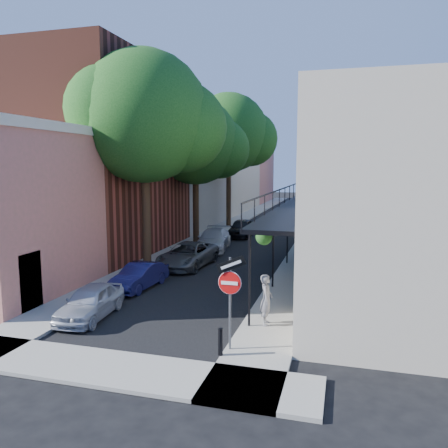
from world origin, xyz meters
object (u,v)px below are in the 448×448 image
Objects in this scene: oak_mid at (202,143)px; pedestrian at (266,300)px; oak_near at (154,120)px; parked_car_b at (139,276)px; parked_car_d at (214,240)px; bollard at (220,342)px; parked_car_c at (188,255)px; oak_far at (234,135)px; sign_post at (230,287)px; parked_car_a at (90,302)px; parked_car_e at (241,228)px.

oak_mid is 5.83× the size of pedestrian.
oak_near reaches higher than parked_car_b.
parked_car_d is (1.41, 5.91, -7.19)m from oak_near.
bollard is 11.71m from parked_car_c.
parked_car_c is at bearing -84.89° from oak_far.
oak_mid is 6.85m from parked_car_d.
oak_mid is (-6.58, 17.26, 5.02)m from sign_post.
oak_near is 7.42m from parked_car_c.
parked_car_c is (0.61, 8.59, 0.06)m from parked_car_a.
oak_mid reaches higher than parked_car_b.
parked_car_c is at bearing 30.93° from oak_near.
oak_near is at bearing 123.12° from bollard.
sign_post is at bearing -76.09° from oak_far.
pedestrian is at bearing -44.06° from oak_near.
parked_car_b is 0.86× the size of parked_car_e.
parked_car_a is (0.90, -15.69, -6.45)m from oak_mid.
parked_car_e is at bearing 102.31° from sign_post.
sign_post reaches higher than parked_car_b.
oak_mid is at bearing 110.86° from sign_post.
sign_post is 0.63× the size of parked_car_d.
oak_far is 2.94× the size of parked_car_e.
sign_post is at bearing -69.14° from oak_mid.
sign_post is 2.63m from pedestrian.
oak_near is 0.96× the size of oak_far.
sign_post is 0.25× the size of oak_far.
oak_mid is 9.67m from parked_car_c.
parked_car_c is (-5.07, 10.16, -1.38)m from sign_post.
parked_car_d is at bearing 76.55° from oak_near.
oak_near is at bearing -90.04° from oak_far.
parked_car_c is 1.17× the size of parked_car_e.
oak_near reaches higher than parked_car_d.
sign_post is 6.06m from parked_car_a.
oak_near reaches higher than parked_car_e.
parked_car_b is at bearing -95.47° from parked_car_e.
oak_near reaches higher than parked_car_c.
parked_car_a is 2.02× the size of pedestrian.
oak_mid is 2.15× the size of parked_car_c.
oak_mid reaches higher than parked_car_e.
bollard is at bearing -42.55° from parked_car_b.
oak_mid reaches higher than sign_post.
oak_mid is 7.61m from parked_car_e.
parked_car_d is (-4.95, 15.67, 0.17)m from bollard.
oak_far reaches higher than parked_car_b.
oak_mid is at bearing 90.37° from oak_near.
pedestrian is (0.83, 2.79, 0.47)m from bollard.
parked_car_c reaches higher than parked_car_b.
oak_far is (0.06, 9.04, 1.20)m from oak_mid.
oak_far is 3.36× the size of parked_car_a.
parked_car_c is at bearing 116.52° from sign_post.
pedestrian is (7.20, -6.97, -6.88)m from oak_near.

